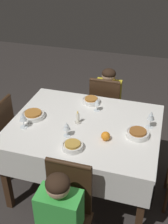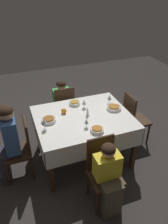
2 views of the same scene
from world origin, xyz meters
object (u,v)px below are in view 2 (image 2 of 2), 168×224
chair_east (21,147)px  wine_glass_east (44,122)px  wine_glass_south (84,102)px  dining_table (83,122)px  chair_north (103,169)px  chair_west (133,117)px  wine_glass_west (109,98)px  bowl_north (97,130)px  person_child_yellow (109,177)px  bowl_south (75,103)px  bowl_east (49,120)px  chair_south (64,107)px  orange_fruit (64,111)px  bowl_west (114,107)px  person_child_green (61,102)px  candle_centerpiece (88,113)px  wine_glass_north (86,122)px  person_adult_denim (8,140)px

chair_east → wine_glass_east: wine_glass_east is taller
wine_glass_south → dining_table: bearing=66.0°
chair_north → chair_west: (-0.94, -0.86, 0.00)m
chair_east → wine_glass_west: 1.49m
bowl_north → wine_glass_east: bearing=-24.0°
dining_table → chair_north: size_ratio=1.48×
bowl_north → wine_glass_south: wine_glass_south is taller
wine_glass_east → wine_glass_south: wine_glass_east is taller
person_child_yellow → bowl_south: 1.34m
dining_table → bowl_east: (0.49, -0.04, 0.12)m
wine_glass_west → bowl_east: bearing=9.2°
dining_table → wine_glass_east: wine_glass_east is taller
chair_south → bowl_east: chair_south is taller
orange_fruit → wine_glass_east: bearing=41.0°
chair_west → bowl_south: chair_west is taller
person_child_yellow → bowl_west: bearing=61.4°
person_child_green → candle_centerpiece: bearing=99.0°
chair_south → wine_glass_west: bearing=135.9°
chair_south → wine_glass_north: size_ratio=7.15×
person_child_green → chair_east: bearing=49.5°
chair_south → wine_glass_east: (0.49, 0.90, 0.39)m
wine_glass_south → wine_glass_north: bearing=73.3°
chair_south → chair_north: bearing=92.0°
person_child_green → wine_glass_south: 0.82m
wine_glass_north → bowl_west: (-0.55, -0.29, -0.06)m
wine_glass_north → bowl_south: wine_glass_north is taller
person_child_green → wine_glass_north: size_ratio=7.53×
bowl_south → wine_glass_south: (-0.10, 0.15, 0.07)m
chair_south → bowl_east: bearing=61.1°
bowl_east → candle_centerpiece: candle_centerpiece is taller
bowl_east → bowl_north: (-0.54, 0.44, 0.00)m
chair_east → bowl_west: bearing=92.5°
chair_west → bowl_north: size_ratio=5.10×
person_child_green → chair_south: bearing=90.0°
bowl_east → wine_glass_west: wine_glass_west is taller
person_child_green → chair_west: bearing=138.9°
person_child_green → bowl_south: person_child_green is taller
person_adult_denim → chair_east: bearing=90.0°
bowl_north → bowl_south: size_ratio=1.02×
dining_table → bowl_north: bearing=97.2°
dining_table → wine_glass_east: size_ratio=8.03×
dining_table → chair_south: chair_south is taller
chair_south → wine_glass_north: chair_south is taller
chair_north → person_adult_denim: (1.03, -0.75, 0.17)m
wine_glass_south → orange_fruit: size_ratio=1.79×
chair_north → person_child_green: size_ratio=0.95×
person_child_yellow → bowl_west: 1.14m
bowl_north → chair_north: bearing=78.8°
wine_glass_north → orange_fruit: size_ratio=1.65×
person_child_green → wine_glass_east: person_child_green is taller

